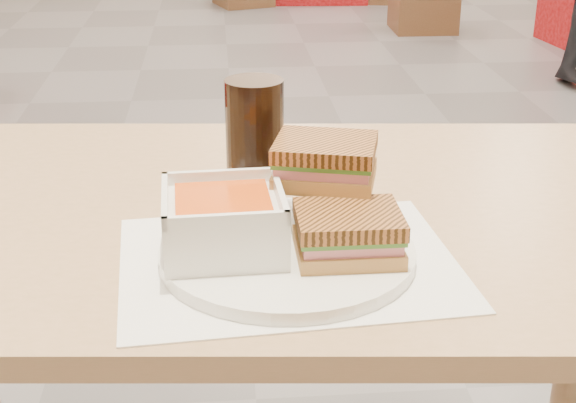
{
  "coord_description": "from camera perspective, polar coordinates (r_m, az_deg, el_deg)",
  "views": [
    {
      "loc": [
        -0.06,
        -2.85,
        1.19
      ],
      "look_at": [
        0.01,
        -2.0,
        0.82
      ],
      "focal_mm": 52.14,
      "sensor_mm": 36.0,
      "label": 1
    }
  ],
  "objects": [
    {
      "name": "main_table",
      "position": [
        1.14,
        -1.23,
        -5.54
      ],
      "size": [
        1.26,
        0.8,
        0.75
      ],
      "color": "tan",
      "rests_on": "ground"
    },
    {
      "name": "panini_upper",
      "position": [
        0.98,
        2.55,
        2.77
      ],
      "size": [
        0.14,
        0.12,
        0.05
      ],
      "color": "#B37E42",
      "rests_on": "panini_lower"
    },
    {
      "name": "plate",
      "position": [
        0.95,
        -0.06,
        -3.57
      ],
      "size": [
        0.29,
        0.29,
        0.02
      ],
      "color": "white",
      "rests_on": "tray_liner"
    },
    {
      "name": "tray_liner",
      "position": [
        0.95,
        0.03,
        -4.17
      ],
      "size": [
        0.4,
        0.32,
        0.0
      ],
      "color": "white",
      "rests_on": "main_table"
    },
    {
      "name": "soup_bowl",
      "position": [
        0.93,
        -4.41,
        -1.51
      ],
      "size": [
        0.14,
        0.14,
        0.07
      ],
      "color": "white",
      "rests_on": "plate"
    },
    {
      "name": "panini_lower",
      "position": [
        0.92,
        4.13,
        -2.19
      ],
      "size": [
        0.11,
        0.1,
        0.05
      ],
      "color": "#B37E42",
      "rests_on": "plate"
    },
    {
      "name": "cola_glass",
      "position": [
        1.09,
        -2.27,
        4.15
      ],
      "size": [
        0.08,
        0.08,
        0.16
      ],
      "color": "black",
      "rests_on": "main_table"
    }
  ]
}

